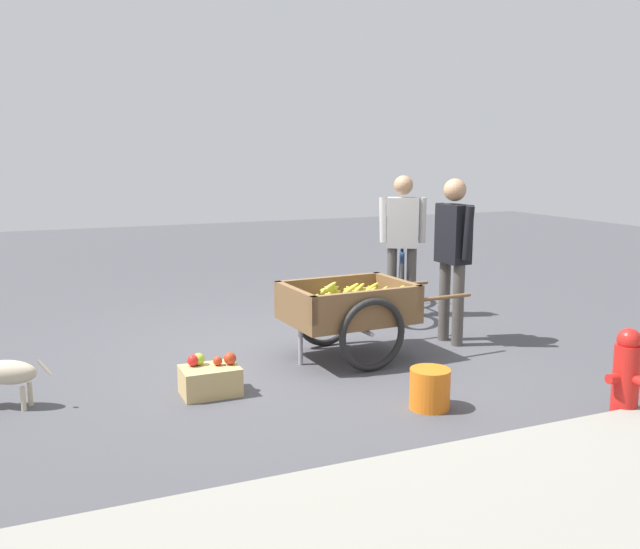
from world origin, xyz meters
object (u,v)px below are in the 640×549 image
(cyclist_person, at_px, (402,233))
(fire_hydrant, at_px, (626,376))
(vendor_person, at_px, (453,246))
(dog, at_px, (2,372))
(apple_crate, at_px, (210,379))
(plastic_bucket, at_px, (430,389))
(bicycle, at_px, (401,283))
(fruit_cart, at_px, (349,310))

(cyclist_person, bearing_deg, fire_hydrant, 87.28)
(vendor_person, bearing_deg, dog, 2.91)
(apple_crate, bearing_deg, vendor_person, -168.43)
(plastic_bucket, distance_m, apple_crate, 1.68)
(fire_hydrant, distance_m, apple_crate, 3.01)
(bicycle, height_order, dog, bicycle)
(fruit_cart, height_order, fire_hydrant, fruit_cart)
(vendor_person, distance_m, fire_hydrant, 2.28)
(dog, bearing_deg, bicycle, -160.18)
(vendor_person, relative_size, bicycle, 1.09)
(fire_hydrant, xyz_separation_m, plastic_bucket, (1.10, -0.75, -0.19))
(cyclist_person, distance_m, plastic_bucket, 3.01)
(fire_hydrant, distance_m, plastic_bucket, 1.34)
(fire_hydrant, height_order, apple_crate, fire_hydrant)
(bicycle, relative_size, plastic_bucket, 4.93)
(plastic_bucket, bearing_deg, vendor_person, -128.30)
(plastic_bucket, xyz_separation_m, apple_crate, (1.40, -0.92, -0.02))
(cyclist_person, bearing_deg, plastic_bucket, 64.37)
(vendor_person, xyz_separation_m, bicycle, (-0.19, -1.31, -0.61))
(bicycle, bearing_deg, plastic_bucket, 64.15)
(cyclist_person, height_order, fire_hydrant, cyclist_person)
(vendor_person, bearing_deg, fruit_cart, 3.18)
(bicycle, xyz_separation_m, apple_crate, (2.73, 1.83, -0.23))
(bicycle, relative_size, fire_hydrant, 2.19)
(cyclist_person, relative_size, dog, 2.59)
(bicycle, relative_size, apple_crate, 3.33)
(fruit_cart, distance_m, cyclist_person, 1.84)
(fruit_cart, distance_m, vendor_person, 1.25)
(fruit_cart, bearing_deg, cyclist_person, -135.35)
(cyclist_person, xyz_separation_m, apple_crate, (2.66, 1.70, -0.83))
(bicycle, bearing_deg, apple_crate, 33.77)
(bicycle, height_order, cyclist_person, cyclist_person)
(fruit_cart, distance_m, fire_hydrant, 2.40)
(bicycle, xyz_separation_m, cyclist_person, (0.08, 0.13, 0.60))
(fruit_cart, xyz_separation_m, fire_hydrant, (-1.10, 2.13, -0.11))
(cyclist_person, distance_m, dog, 4.40)
(bicycle, bearing_deg, vendor_person, 81.55)
(fruit_cart, xyz_separation_m, dog, (2.86, 0.14, -0.17))
(fruit_cart, distance_m, dog, 2.87)
(vendor_person, distance_m, bicycle, 1.46)
(fruit_cart, height_order, apple_crate, fruit_cart)
(fire_hydrant, bearing_deg, plastic_bucket, -34.56)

